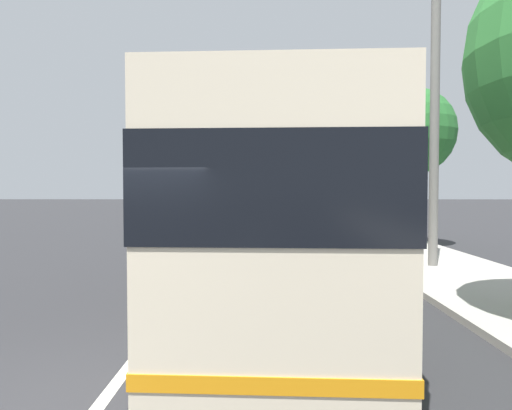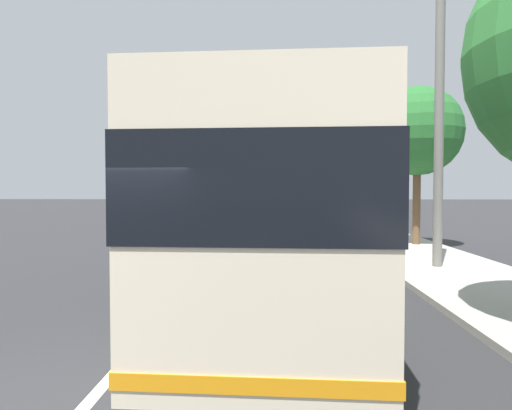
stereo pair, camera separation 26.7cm
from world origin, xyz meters
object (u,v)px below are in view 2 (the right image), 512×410
car_far_distant (205,216)px  utility_pole (439,114)px  car_oncoming (275,206)px  car_ahead_same_lane (221,212)px  coach_bus (276,206)px  roadside_tree_mid_block (417,132)px

car_far_distant → utility_pole: bearing=26.9°
car_oncoming → car_ahead_same_lane: 14.23m
coach_bus → car_far_distant: coach_bus is taller
coach_bus → roadside_tree_mid_block: roadside_tree_mid_block is taller
roadside_tree_mid_block → utility_pole: bearing=168.4°
coach_bus → utility_pole: bearing=-56.1°
car_oncoming → roadside_tree_mid_block: 29.00m
coach_bus → car_far_distant: (17.37, 4.28, -1.25)m
car_far_distant → car_ahead_same_lane: size_ratio=1.12×
car_ahead_same_lane → roadside_tree_mid_block: 17.84m
car_ahead_same_lane → car_oncoming: bearing=159.4°
coach_bus → car_far_distant: size_ratio=2.67×
car_far_distant → car_oncoming: car_far_distant is taller
car_far_distant → car_ahead_same_lane: car_ahead_same_lane is taller
car_far_distant → roadside_tree_mid_block: (-9.25, -9.97, 3.94)m
roadside_tree_mid_block → car_ahead_same_lane: bearing=33.4°
coach_bus → utility_pole: utility_pole is taller
car_ahead_same_lane → roadside_tree_mid_block: (-14.53, -9.59, 3.92)m
car_far_distant → car_oncoming: 19.43m
car_oncoming → utility_pole: (-33.46, -4.49, 3.75)m
car_oncoming → utility_pole: 33.96m
car_far_distant → car_oncoming: size_ratio=1.03×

